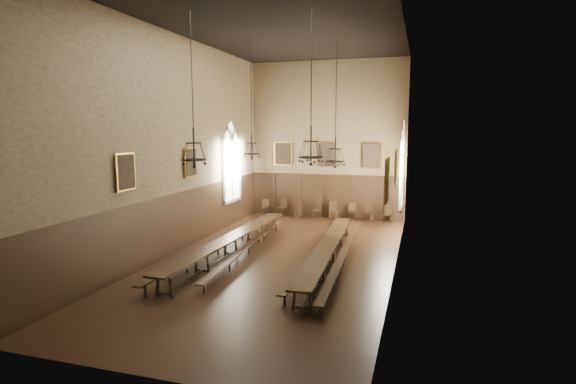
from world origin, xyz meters
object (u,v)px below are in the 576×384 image
at_px(chair_5, 352,215).
at_px(chair_7, 388,217).
at_px(chair_1, 282,211).
at_px(table_left, 231,246).
at_px(bench_right_outer, 343,258).
at_px(bench_right_inner, 317,255).
at_px(chandelier_back_right, 335,152).
at_px(bench_left_inner, 249,248).
at_px(chair_2, 298,212).
at_px(chair_0, 265,211).
at_px(chandelier_front_left, 194,150).
at_px(chair_6, 368,216).
at_px(chair_3, 316,213).
at_px(table_right, 327,254).
at_px(chair_4, 333,214).
at_px(chandelier_back_left, 252,145).
at_px(bench_left_outer, 218,247).
at_px(chandelier_front_right, 311,147).

xyz_separation_m(chair_5, chair_7, (1.99, -0.06, -0.00)).
height_order(chair_1, chair_5, chair_1).
height_order(table_left, bench_right_outer, table_left).
relative_size(bench_right_inner, chandelier_back_right, 1.84).
distance_m(bench_right_inner, bench_right_outer, 1.05).
relative_size(table_left, bench_left_inner, 1.06).
xyz_separation_m(bench_right_outer, chair_2, (-4.14, 8.62, -0.02)).
xyz_separation_m(chair_0, chandelier_front_left, (1.43, -11.22, 4.14)).
bearing_deg(chair_1, chair_6, 17.06).
distance_m(chair_3, chair_7, 4.11).
xyz_separation_m(table_right, chair_1, (-4.56, 8.78, -0.10)).
distance_m(bench_right_inner, chair_2, 8.99).
relative_size(chair_4, chandelier_front_left, 0.20).
distance_m(bench_left_inner, chair_6, 9.21).
height_order(chair_2, chandelier_back_left, chandelier_back_left).
relative_size(table_left, chair_6, 12.26).
distance_m(chair_7, chandelier_back_left, 9.17).
bearing_deg(chair_3, bench_left_inner, -82.62).
bearing_deg(chair_7, bench_right_outer, -92.23).
xyz_separation_m(bench_right_outer, chair_3, (-3.08, 8.72, -0.04)).
bearing_deg(chair_6, table_right, -97.34).
height_order(chair_0, chandelier_back_right, chandelier_back_right).
relative_size(chair_5, chandelier_back_right, 0.18).
height_order(table_left, bench_right_inner, table_left).
bearing_deg(table_right, chair_0, 122.82).
xyz_separation_m(bench_right_inner, chair_1, (-4.12, 8.52, 0.02)).
bearing_deg(chandelier_back_right, chandelier_back_left, 170.99).
bearing_deg(bench_left_inner, chair_0, 104.93).
height_order(chair_7, chandelier_back_right, chandelier_back_right).
bearing_deg(chandelier_back_left, bench_left_outer, -98.30).
bearing_deg(chandelier_back_left, chair_7, 44.99).
height_order(chair_1, chair_7, chair_1).
relative_size(bench_right_inner, chair_3, 11.33).
bearing_deg(chair_0, chandelier_back_right, -68.95).
relative_size(chair_0, chair_7, 1.00).
relative_size(bench_left_inner, chandelier_front_right, 2.02).
height_order(table_right, chair_3, chair_3).
relative_size(bench_left_outer, chair_7, 11.22).
bearing_deg(chandelier_back_right, table_left, -149.04).
bearing_deg(bench_left_inner, chair_2, 91.13).
bearing_deg(table_left, bench_right_inner, 4.32).
distance_m(chair_1, chair_2, 1.02).
height_order(bench_right_outer, chair_1, chair_1).
bearing_deg(chair_7, chair_4, -175.60).
bearing_deg(chandelier_back_left, chandelier_back_right, -9.01).
distance_m(chair_1, chandelier_front_left, 12.08).
distance_m(chair_3, chair_4, 1.05).
relative_size(bench_right_inner, chair_1, 9.85).
distance_m(table_right, chair_5, 8.76).
bearing_deg(chair_6, chair_3, 175.78).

